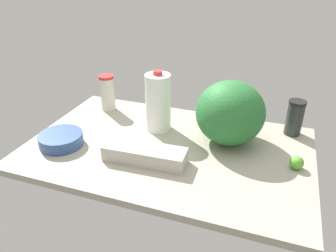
{
  "coord_description": "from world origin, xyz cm",
  "views": [
    {
      "loc": [
        -40.3,
        113.25,
        77.39
      ],
      "look_at": [
        0.0,
        0.0,
        13.0
      ],
      "focal_mm": 35.0,
      "sensor_mm": 36.0,
      "label": 1
    }
  ],
  "objects_px": {
    "tumbler_cup": "(108,93)",
    "watermelon": "(230,113)",
    "mixing_bowl": "(61,139)",
    "milk_jug": "(158,102)",
    "lime_by_jug": "(297,163)",
    "shaker_bottle": "(295,118)",
    "lime_near_front": "(160,111)",
    "egg_carton": "(145,154)"
  },
  "relations": [
    {
      "from": "tumbler_cup",
      "to": "lime_by_jug",
      "type": "xyz_separation_m",
      "value": [
        -0.94,
        0.23,
        -0.07
      ]
    },
    {
      "from": "shaker_bottle",
      "to": "watermelon",
      "type": "bearing_deg",
      "value": 31.72
    },
    {
      "from": "watermelon",
      "to": "egg_carton",
      "type": "height_order",
      "value": "watermelon"
    },
    {
      "from": "milk_jug",
      "to": "tumbler_cup",
      "type": "bearing_deg",
      "value": -18.65
    },
    {
      "from": "watermelon",
      "to": "tumbler_cup",
      "type": "distance_m",
      "value": 0.67
    },
    {
      "from": "egg_carton",
      "to": "mixing_bowl",
      "type": "relative_size",
      "value": 1.78
    },
    {
      "from": "mixing_bowl",
      "to": "lime_near_front",
      "type": "xyz_separation_m",
      "value": [
        -0.3,
        -0.41,
        -0.0
      ]
    },
    {
      "from": "shaker_bottle",
      "to": "egg_carton",
      "type": "height_order",
      "value": "shaker_bottle"
    },
    {
      "from": "tumbler_cup",
      "to": "watermelon",
      "type": "bearing_deg",
      "value": 169.97
    },
    {
      "from": "watermelon",
      "to": "milk_jug",
      "type": "distance_m",
      "value": 0.33
    },
    {
      "from": "milk_jug",
      "to": "lime_by_jug",
      "type": "relative_size",
      "value": 5.38
    },
    {
      "from": "lime_by_jug",
      "to": "tumbler_cup",
      "type": "bearing_deg",
      "value": -13.94
    },
    {
      "from": "milk_jug",
      "to": "shaker_bottle",
      "type": "bearing_deg",
      "value": -165.09
    },
    {
      "from": "milk_jug",
      "to": "mixing_bowl",
      "type": "height_order",
      "value": "milk_jug"
    },
    {
      "from": "watermelon",
      "to": "lime_by_jug",
      "type": "height_order",
      "value": "watermelon"
    },
    {
      "from": "lime_by_jug",
      "to": "lime_near_front",
      "type": "relative_size",
      "value": 1.02
    },
    {
      "from": "tumbler_cup",
      "to": "lime_near_front",
      "type": "height_order",
      "value": "tumbler_cup"
    },
    {
      "from": "lime_near_front",
      "to": "milk_jug",
      "type": "bearing_deg",
      "value": 107.0
    },
    {
      "from": "milk_jug",
      "to": "tumbler_cup",
      "type": "distance_m",
      "value": 0.35
    },
    {
      "from": "shaker_bottle",
      "to": "milk_jug",
      "type": "xyz_separation_m",
      "value": [
        0.6,
        0.16,
        0.05
      ]
    },
    {
      "from": "lime_by_jug",
      "to": "lime_near_front",
      "type": "xyz_separation_m",
      "value": [
        0.66,
        -0.26,
        -0.0
      ]
    },
    {
      "from": "watermelon",
      "to": "shaker_bottle",
      "type": "distance_m",
      "value": 0.32
    },
    {
      "from": "watermelon",
      "to": "mixing_bowl",
      "type": "distance_m",
      "value": 0.74
    },
    {
      "from": "egg_carton",
      "to": "shaker_bottle",
      "type": "bearing_deg",
      "value": -144.21
    },
    {
      "from": "milk_jug",
      "to": "egg_carton",
      "type": "xyz_separation_m",
      "value": [
        -0.05,
        0.28,
        -0.1
      ]
    },
    {
      "from": "watermelon",
      "to": "tumbler_cup",
      "type": "height_order",
      "value": "watermelon"
    },
    {
      "from": "milk_jug",
      "to": "tumbler_cup",
      "type": "height_order",
      "value": "milk_jug"
    },
    {
      "from": "mixing_bowl",
      "to": "milk_jug",
      "type": "bearing_deg",
      "value": -140.73
    },
    {
      "from": "lime_by_jug",
      "to": "egg_carton",
      "type": "bearing_deg",
      "value": 14.81
    },
    {
      "from": "watermelon",
      "to": "milk_jug",
      "type": "xyz_separation_m",
      "value": [
        0.33,
        -0.01,
        -0.0
      ]
    },
    {
      "from": "egg_carton",
      "to": "lime_near_front",
      "type": "xyz_separation_m",
      "value": [
        0.09,
        -0.41,
        -0.01
      ]
    },
    {
      "from": "watermelon",
      "to": "lime_by_jug",
      "type": "relative_size",
      "value": 5.54
    },
    {
      "from": "egg_carton",
      "to": "lime_by_jug",
      "type": "distance_m",
      "value": 0.59
    },
    {
      "from": "tumbler_cup",
      "to": "lime_near_front",
      "type": "xyz_separation_m",
      "value": [
        -0.28,
        -0.02,
        -0.07
      ]
    },
    {
      "from": "milk_jug",
      "to": "lime_by_jug",
      "type": "bearing_deg",
      "value": 168.62
    },
    {
      "from": "tumbler_cup",
      "to": "mixing_bowl",
      "type": "height_order",
      "value": "tumbler_cup"
    },
    {
      "from": "watermelon",
      "to": "shaker_bottle",
      "type": "bearing_deg",
      "value": -148.28
    },
    {
      "from": "watermelon",
      "to": "tumbler_cup",
      "type": "xyz_separation_m",
      "value": [
        0.65,
        -0.12,
        -0.04
      ]
    },
    {
      "from": "egg_carton",
      "to": "watermelon",
      "type": "bearing_deg",
      "value": -138.91
    },
    {
      "from": "shaker_bottle",
      "to": "milk_jug",
      "type": "height_order",
      "value": "milk_jug"
    },
    {
      "from": "shaker_bottle",
      "to": "lime_near_front",
      "type": "relative_size",
      "value": 3.15
    },
    {
      "from": "watermelon",
      "to": "mixing_bowl",
      "type": "height_order",
      "value": "watermelon"
    }
  ]
}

